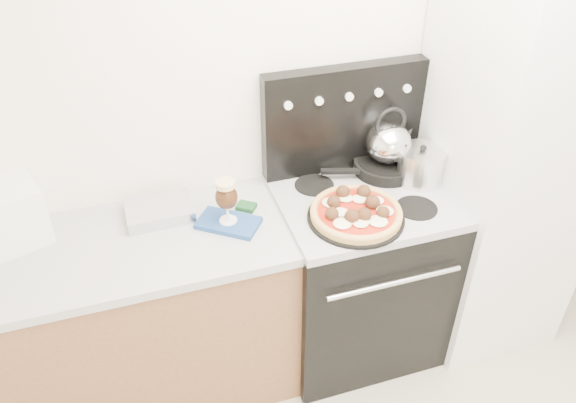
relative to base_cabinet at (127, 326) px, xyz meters
name	(u,v)px	position (x,y,z in m)	size (l,w,h in m)	color
room_shell	(474,277)	(1.02, -0.91, 0.82)	(3.52, 3.01, 2.52)	#B5AD95
base_cabinet	(127,326)	(0.00, 0.00, 0.00)	(1.45, 0.60, 0.86)	brown
countertop	(109,250)	(0.00, 0.00, 0.45)	(1.48, 0.63, 0.04)	#B5B5B6
stove_body	(356,276)	(1.10, -0.02, 0.01)	(0.76, 0.65, 0.88)	black
cooktop	(364,200)	(1.10, -0.02, 0.47)	(0.76, 0.65, 0.04)	#ADADB2
backguard	(343,119)	(1.10, 0.25, 0.74)	(0.76, 0.08, 0.50)	black
fridge	(504,168)	(1.80, -0.05, 0.52)	(0.64, 0.68, 1.90)	silver
foil_sheet	(159,211)	(0.23, 0.14, 0.50)	(0.28, 0.20, 0.06)	white
oven_mitt	(228,223)	(0.49, -0.01, 0.48)	(0.25, 0.15, 0.02)	navy
beer_glass	(227,201)	(0.49, -0.01, 0.59)	(0.09, 0.09, 0.20)	#321A0B
pizza_pan	(356,217)	(1.01, -0.16, 0.50)	(0.41, 0.41, 0.01)	black
pizza	(356,211)	(1.01, -0.16, 0.53)	(0.38, 0.38, 0.05)	tan
skillet	(385,166)	(1.29, 0.14, 0.52)	(0.30, 0.30, 0.05)	black
tea_kettle	(389,139)	(1.29, 0.14, 0.66)	(0.21, 0.21, 0.23)	silver
stock_pot	(420,167)	(1.40, 0.02, 0.57)	(0.21, 0.21, 0.15)	silver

